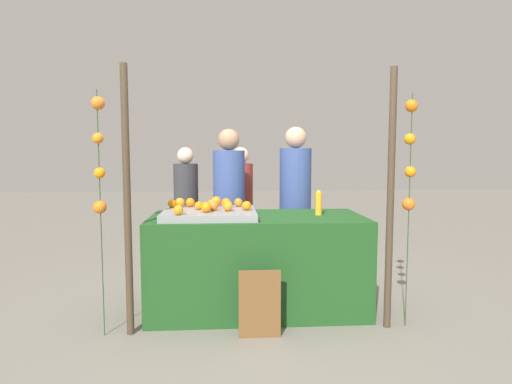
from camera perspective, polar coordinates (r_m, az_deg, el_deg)
ground_plane at (r=4.09m, az=0.15°, el=-15.01°), size 24.00×24.00×0.00m
stall_counter at (r=3.97m, az=0.15°, el=-9.23°), size 1.89×0.89×0.85m
orange_tray at (r=3.84m, az=-6.09°, el=-2.82°), size 0.80×0.70×0.06m
orange_0 at (r=4.08m, az=-8.60°, el=-1.36°), size 0.08×0.08×0.08m
orange_1 at (r=3.75m, az=-3.69°, el=-1.87°), size 0.08×0.08×0.08m
orange_2 at (r=3.86m, az=-7.52°, el=-1.78°), size 0.07×0.07×0.07m
orange_3 at (r=3.97m, az=-3.93°, el=-1.45°), size 0.09×0.09×0.09m
orange_4 at (r=3.98m, az=-5.77°, el=-1.54°), size 0.08×0.08×0.08m
orange_5 at (r=3.80m, az=-1.24°, el=-1.80°), size 0.08×0.08×0.08m
orange_6 at (r=4.11m, az=-5.22°, el=-1.21°), size 0.09×0.09×0.09m
orange_7 at (r=4.07m, az=-9.93°, el=-1.36°), size 0.09×0.09×0.09m
orange_8 at (r=3.56m, az=-10.14°, el=-2.35°), size 0.08×0.08×0.08m
orange_9 at (r=3.79m, az=-5.62°, el=-1.81°), size 0.09×0.09×0.09m
orange_10 at (r=4.05m, az=-10.95°, el=-1.48°), size 0.08×0.08×0.08m
orange_11 at (r=4.05m, az=-2.33°, el=-1.38°), size 0.08×0.08×0.08m
orange_12 at (r=3.68m, az=-6.55°, el=-1.99°), size 0.09×0.09×0.09m
juice_bottle at (r=3.96m, az=8.19°, el=-1.50°), size 0.06×0.06×0.22m
chalkboard_sign at (r=3.43m, az=0.48°, el=-14.51°), size 0.32×0.03×0.54m
vendor_left at (r=4.61m, az=-3.54°, el=-2.79°), size 0.33×0.33×1.66m
vendor_right at (r=4.72m, az=5.14°, el=-2.48°), size 0.34×0.34×1.68m
crowd_person_0 at (r=5.38m, az=-9.11°, el=-2.61°), size 0.30×0.30×1.48m
crowd_person_1 at (r=5.36m, az=-2.00°, el=-2.57°), size 0.30×0.30×1.48m
canopy_post_left at (r=3.45m, az=-16.50°, el=-1.28°), size 0.06×0.06×2.08m
canopy_post_right at (r=3.61m, az=17.18°, el=-1.02°), size 0.06×0.06×2.08m
garland_strand_left at (r=3.47m, az=-19.87°, el=4.23°), size 0.11×0.10×1.88m
garland_strand_right at (r=3.67m, az=19.50°, el=4.02°), size 0.10×0.10×1.88m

